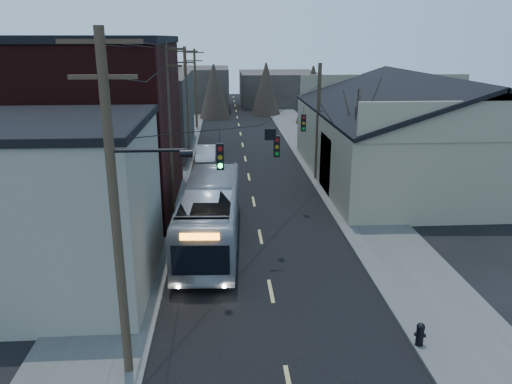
% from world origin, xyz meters
% --- Properties ---
extents(road_surface, '(9.00, 110.00, 0.02)m').
position_xyz_m(road_surface, '(0.00, 30.00, 0.01)').
color(road_surface, black).
rests_on(road_surface, ground).
extents(sidewalk_left, '(4.00, 110.00, 0.12)m').
position_xyz_m(sidewalk_left, '(-6.50, 30.00, 0.06)').
color(sidewalk_left, '#474744').
rests_on(sidewalk_left, ground).
extents(sidewalk_right, '(4.00, 110.00, 0.12)m').
position_xyz_m(sidewalk_right, '(6.50, 30.00, 0.06)').
color(sidewalk_right, '#474744').
rests_on(sidewalk_right, ground).
extents(building_clapboard, '(8.00, 8.00, 7.00)m').
position_xyz_m(building_clapboard, '(-9.00, 9.00, 3.50)').
color(building_clapboard, gray).
rests_on(building_clapboard, ground).
extents(building_brick, '(10.00, 12.00, 10.00)m').
position_xyz_m(building_brick, '(-10.00, 20.00, 5.00)').
color(building_brick, black).
rests_on(building_brick, ground).
extents(building_left_far, '(9.00, 14.00, 7.00)m').
position_xyz_m(building_left_far, '(-9.50, 36.00, 3.50)').
color(building_left_far, '#312C27').
rests_on(building_left_far, ground).
extents(warehouse, '(16.16, 20.60, 7.73)m').
position_xyz_m(warehouse, '(13.00, 25.00, 2.70)').
color(warehouse, gray).
rests_on(warehouse, ground).
extents(building_far_left, '(10.00, 12.00, 6.00)m').
position_xyz_m(building_far_left, '(-6.00, 65.00, 3.00)').
color(building_far_left, '#312C27').
rests_on(building_far_left, ground).
extents(building_far_right, '(12.00, 14.00, 5.00)m').
position_xyz_m(building_far_right, '(7.00, 70.00, 2.50)').
color(building_far_right, '#312C27').
rests_on(building_far_right, ground).
extents(bare_tree, '(0.40, 0.40, 7.20)m').
position_xyz_m(bare_tree, '(6.50, 20.00, 3.60)').
color(bare_tree, black).
rests_on(bare_tree, ground).
extents(utility_lines, '(11.24, 45.28, 10.50)m').
position_xyz_m(utility_lines, '(-3.11, 24.14, 4.95)').
color(utility_lines, '#382B1E').
rests_on(utility_lines, ground).
extents(bus, '(3.25, 11.72, 3.23)m').
position_xyz_m(bus, '(-2.61, 13.37, 1.62)').
color(bus, '#A0A4AB').
rests_on(bus, ground).
extents(parked_car, '(1.64, 4.62, 1.52)m').
position_xyz_m(parked_car, '(-3.37, 30.37, 0.76)').
color(parked_car, '#ADB1B5').
rests_on(parked_car, ground).
extents(fire_hydrant, '(0.41, 0.29, 0.84)m').
position_xyz_m(fire_hydrant, '(4.70, 3.70, 0.57)').
color(fire_hydrant, black).
rests_on(fire_hydrant, sidewalk_right).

